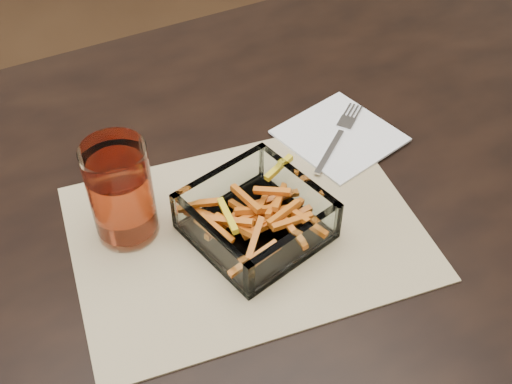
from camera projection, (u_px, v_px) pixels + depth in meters
dining_table at (271, 216)px, 0.99m from camera, size 1.60×0.90×0.75m
placemat at (246, 232)px, 0.85m from camera, size 0.49×0.39×0.00m
glass_bowl at (256, 219)px, 0.83m from camera, size 0.19×0.19×0.06m
tumbler at (121, 195)px, 0.80m from camera, size 0.08×0.08×0.14m
napkin at (340, 136)px, 0.98m from camera, size 0.19×0.19×0.00m
fork at (339, 135)px, 0.98m from camera, size 0.15×0.12×0.00m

